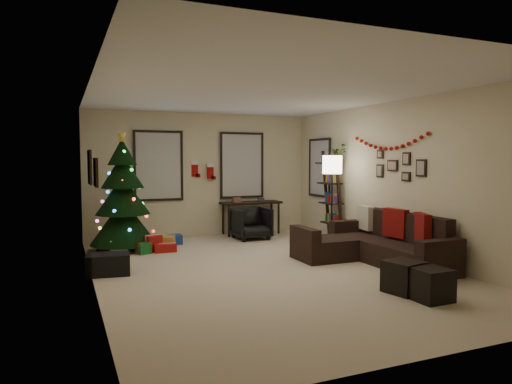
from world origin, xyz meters
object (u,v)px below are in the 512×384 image
desk (251,205)px  desk_chair (251,223)px  sofa (375,246)px  bookshelf (332,197)px  christmas_tree (123,200)px

desk → desk_chair: bearing=-111.9°
desk → desk_chair: size_ratio=2.00×
sofa → bookshelf: bookshelf is taller
sofa → desk_chair: (-1.06, 2.81, 0.08)m
desk_chair → bookshelf: size_ratio=0.36×
bookshelf → desk: bearing=130.5°
sofa → desk_chair: size_ratio=3.59×
desk_chair → bookshelf: bookshelf is taller
christmas_tree → desk_chair: christmas_tree is taller
christmas_tree → sofa: size_ratio=0.92×
desk_chair → christmas_tree: bearing=-178.4°
christmas_tree → bookshelf: 4.17m
desk → bookshelf: 1.90m
christmas_tree → sofa: bearing=-36.0°
christmas_tree → sofa: christmas_tree is taller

